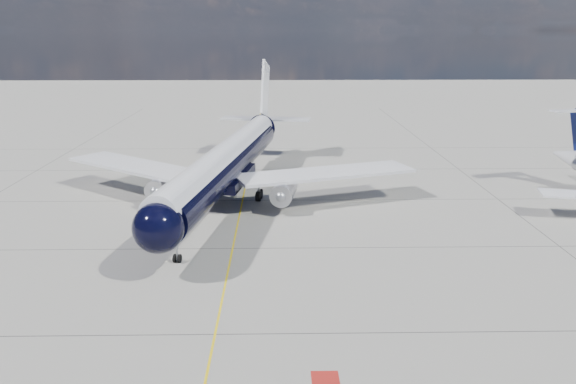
% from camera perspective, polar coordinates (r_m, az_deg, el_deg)
% --- Properties ---
extents(ground, '(320.00, 320.00, 0.00)m').
position_cam_1_polar(ground, '(70.39, -4.40, 0.33)').
color(ground, gray).
rests_on(ground, ground).
extents(taxiway_centerline, '(0.16, 160.00, 0.01)m').
position_cam_1_polar(taxiway_centerline, '(65.60, -4.65, -0.86)').
color(taxiway_centerline, yellow).
rests_on(taxiway_centerline, ground).
extents(red_marking, '(1.60, 1.60, 0.01)m').
position_cam_1_polar(red_marking, '(33.67, 3.81, -18.43)').
color(red_marking, maroon).
rests_on(red_marking, ground).
extents(main_airliner, '(42.22, 51.88, 15.03)m').
position_cam_1_polar(main_airliner, '(65.12, -5.96, 3.23)').
color(main_airliner, black).
rests_on(main_airliner, ground).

